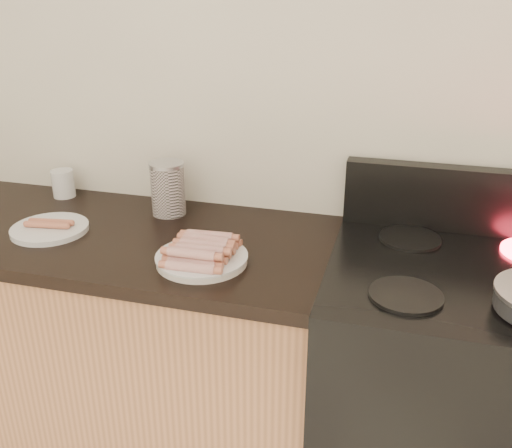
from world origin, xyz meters
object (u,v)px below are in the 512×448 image
(canister, at_px, (168,188))
(stove, at_px, (451,410))
(mug, at_px, (63,183))
(side_plate, at_px, (50,229))
(main_plate, at_px, (202,260))

(canister, bearing_deg, stove, -11.66)
(stove, bearing_deg, canister, 168.34)
(canister, bearing_deg, mug, 173.48)
(mug, bearing_deg, side_plate, -65.42)
(mug, bearing_deg, main_plate, -28.37)
(stove, height_order, main_plate, main_plate)
(stove, height_order, side_plate, side_plate)
(side_plate, relative_size, canister, 1.33)
(stove, xyz_separation_m, mug, (-1.38, 0.24, 0.49))
(canister, distance_m, mug, 0.43)
(side_plate, bearing_deg, main_plate, -7.68)
(side_plate, bearing_deg, canister, 38.29)
(side_plate, distance_m, mug, 0.32)
(main_plate, bearing_deg, stove, 8.74)
(main_plate, xyz_separation_m, mug, (-0.66, 0.36, 0.04))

